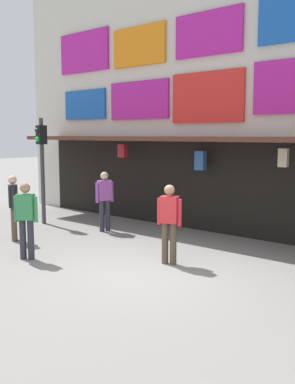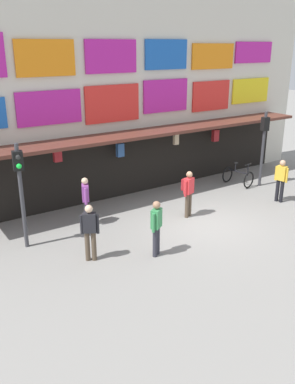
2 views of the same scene
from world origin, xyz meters
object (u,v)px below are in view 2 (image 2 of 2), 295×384
(traffic_light_near, at_px, (20,180))
(pedestrian_in_purple, at_px, (86,199))
(pedestrian_in_yellow, at_px, (90,230))
(pedestrian_in_white, at_px, (188,190))
(pedestrian_in_black, at_px, (281,178))
(pedestrian_in_green, at_px, (156,225))
(bicycle_parked, at_px, (238,176))
(traffic_light_far, at_px, (264,137))

(traffic_light_near, height_order, pedestrian_in_purple, traffic_light_near)
(traffic_light_near, bearing_deg, pedestrian_in_yellow, -55.90)
(pedestrian_in_white, relative_size, pedestrian_in_yellow, 1.00)
(pedestrian_in_yellow, xyz_separation_m, pedestrian_in_black, (8.18, 0.09, 0.00))
(pedestrian_in_black, bearing_deg, pedestrian_in_yellow, -179.35)
(pedestrian_in_green, relative_size, pedestrian_in_black, 1.00)
(bicycle_parked, relative_size, pedestrian_in_black, 0.75)
(pedestrian_in_purple, height_order, pedestrian_in_black, same)
(pedestrian_in_white, bearing_deg, traffic_light_far, 10.87)
(pedestrian_in_black, bearing_deg, traffic_light_far, 63.43)
(bicycle_parked, height_order, pedestrian_in_purple, pedestrian_in_purple)
(pedestrian_in_green, bearing_deg, pedestrian_in_black, 7.79)
(bicycle_parked, bearing_deg, traffic_light_far, -37.62)
(bicycle_parked, bearing_deg, pedestrian_in_black, -93.45)
(pedestrian_in_purple, bearing_deg, pedestrian_in_yellow, -113.18)
(traffic_light_far, distance_m, pedestrian_in_black, 2.30)
(pedestrian_in_yellow, relative_size, pedestrian_in_green, 1.00)
(pedestrian_in_green, bearing_deg, traffic_light_far, 19.80)
(bicycle_parked, xyz_separation_m, pedestrian_in_black, (-0.14, -2.34, 0.55))
(pedestrian_in_green, bearing_deg, pedestrian_in_white, 33.86)
(pedestrian_in_purple, bearing_deg, traffic_light_near, -168.65)
(traffic_light_far, bearing_deg, pedestrian_in_purple, 176.98)
(pedestrian_in_green, bearing_deg, traffic_light_near, 138.23)
(pedestrian_in_green, height_order, pedestrian_in_black, same)
(pedestrian_in_purple, bearing_deg, traffic_light_far, -3.02)
(pedestrian_in_purple, distance_m, pedestrian_in_black, 7.53)
(pedestrian_in_white, bearing_deg, pedestrian_in_yellow, -167.64)
(pedestrian_in_white, distance_m, pedestrian_in_green, 3.11)
(traffic_light_near, bearing_deg, traffic_light_far, 0.11)
(traffic_light_near, height_order, pedestrian_in_white, traffic_light_near)
(traffic_light_near, distance_m, pedestrian_in_white, 5.72)
(traffic_light_near, xyz_separation_m, pedestrian_in_purple, (2.22, 0.45, -1.19))
(bicycle_parked, relative_size, pedestrian_in_yellow, 0.75)
(traffic_light_far, distance_m, pedestrian_in_white, 5.00)
(pedestrian_in_white, xyz_separation_m, pedestrian_in_black, (3.90, -0.85, -0.04))
(bicycle_parked, xyz_separation_m, pedestrian_in_purple, (-7.34, -0.14, 0.55))
(traffic_light_near, relative_size, pedestrian_in_black, 1.90)
(pedestrian_in_purple, height_order, pedestrian_in_green, same)
(bicycle_parked, distance_m, pedestrian_in_black, 2.40)
(traffic_light_far, height_order, pedestrian_in_white, traffic_light_far)
(traffic_light_near, relative_size, pedestrian_in_white, 1.90)
(traffic_light_far, bearing_deg, pedestrian_in_yellow, -168.42)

